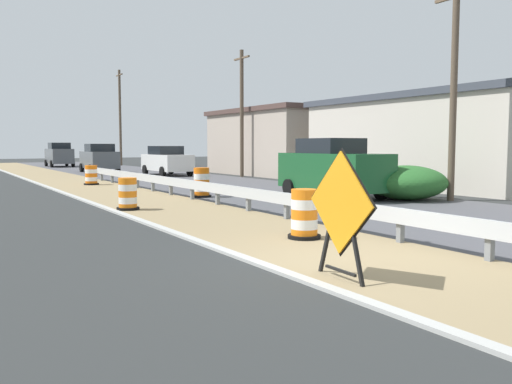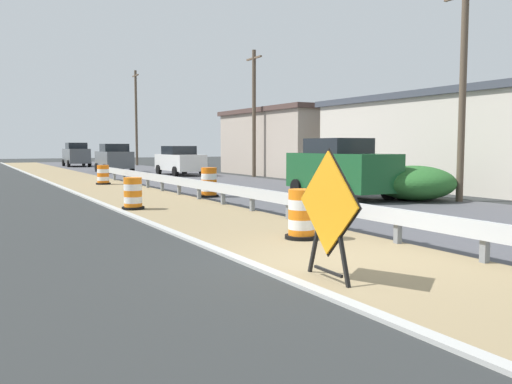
{
  "view_description": "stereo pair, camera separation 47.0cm",
  "coord_description": "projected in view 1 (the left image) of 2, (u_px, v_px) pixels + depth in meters",
  "views": [
    {
      "loc": [
        -5.81,
        -6.85,
        1.95
      ],
      "look_at": [
        0.81,
        4.25,
        0.84
      ],
      "focal_mm": 37.98,
      "sensor_mm": 36.0,
      "label": 1
    },
    {
      "loc": [
        -5.41,
        -7.08,
        1.95
      ],
      "look_at": [
        0.81,
        4.25,
        0.84
      ],
      "focal_mm": 37.98,
      "sensor_mm": 36.0,
      "label": 2
    }
  ],
  "objects": [
    {
      "name": "car_mid_far_lane",
      "position": [
        167.0,
        161.0,
        35.67
      ],
      "size": [
        2.12,
        4.78,
        1.92
      ],
      "rotation": [
        0.0,
        0.0,
        -1.56
      ],
      "color": "silver",
      "rests_on": "ground"
    },
    {
      "name": "curb_near_edge",
      "position": [
        280.0,
        272.0,
        8.33
      ],
      "size": [
        0.2,
        120.0,
        0.11
      ],
      "primitive_type": "cube",
      "color": "#ADADA8",
      "rests_on": "ground"
    },
    {
      "name": "traffic_barrel_mid",
      "position": [
        202.0,
        184.0,
        20.47
      ],
      "size": [
        0.74,
        0.74,
        1.12
      ],
      "color": "orange",
      "rests_on": "ground"
    },
    {
      "name": "traffic_barrel_nearest",
      "position": [
        304.0,
        216.0,
        11.35
      ],
      "size": [
        0.7,
        0.7,
        1.04
      ],
      "color": "orange",
      "rests_on": "ground"
    },
    {
      "name": "utility_pole_near",
      "position": [
        454.0,
        88.0,
        18.85
      ],
      "size": [
        0.24,
        1.8,
        7.57
      ],
      "color": "brown",
      "rests_on": "ground"
    },
    {
      "name": "utility_pole_mid",
      "position": [
        242.0,
        111.0,
        33.66
      ],
      "size": [
        0.24,
        1.8,
        7.84
      ],
      "color": "brown",
      "rests_on": "ground"
    },
    {
      "name": "traffic_barrel_close",
      "position": [
        128.0,
        196.0,
        16.43
      ],
      "size": [
        0.69,
        0.69,
        0.98
      ],
      "color": "orange",
      "rests_on": "ground"
    },
    {
      "name": "car_lead_near_lane",
      "position": [
        99.0,
        158.0,
        39.22
      ],
      "size": [
        2.18,
        4.24,
        2.08
      ],
      "rotation": [
        0.0,
        0.0,
        1.56
      ],
      "color": "#4C5156",
      "rests_on": "ground"
    },
    {
      "name": "bush_roadside",
      "position": [
        406.0,
        182.0,
        19.56
      ],
      "size": [
        2.9,
        2.9,
        1.24
      ],
      "primitive_type": "ellipsoid",
      "color": "#286028",
      "rests_on": "ground"
    },
    {
      "name": "roadside_shop_near",
      "position": [
        474.0,
        141.0,
        24.68
      ],
      "size": [
        7.59,
        16.12,
        4.31
      ],
      "color": "beige",
      "rests_on": "ground"
    },
    {
      "name": "utility_pole_far",
      "position": [
        120.0,
        116.0,
        52.59
      ],
      "size": [
        0.24,
        1.8,
        9.25
      ],
      "color": "brown",
      "rests_on": "ground"
    },
    {
      "name": "median_dirt_strip",
      "position": [
        372.0,
        259.0,
        9.3
      ],
      "size": [
        3.59,
        120.0,
        0.01
      ],
      "primitive_type": "cube",
      "color": "#8E7A56",
      "rests_on": "ground"
    },
    {
      "name": "roadside_shop_far",
      "position": [
        294.0,
        142.0,
        37.15
      ],
      "size": [
        8.55,
        10.71,
        4.38
      ],
      "color": "#AD9E8E",
      "rests_on": "ground"
    },
    {
      "name": "warning_sign_diamond",
      "position": [
        341.0,
        208.0,
        7.86
      ],
      "size": [
        0.14,
        1.59,
        1.93
      ],
      "rotation": [
        0.0,
        0.0,
        3.08
      ],
      "color": "black",
      "rests_on": "ground"
    },
    {
      "name": "ground_plane",
      "position": [
        345.0,
        263.0,
        9.0
      ],
      "size": [
        160.0,
        160.0,
        0.0
      ],
      "primitive_type": "plane",
      "color": "#2B2D2D"
    },
    {
      "name": "car_lead_far_lane",
      "position": [
        59.0,
        155.0,
        49.86
      ],
      "size": [
        2.11,
        4.4,
        2.21
      ],
      "rotation": [
        0.0,
        0.0,
        1.56
      ],
      "color": "#4C5156",
      "rests_on": "ground"
    },
    {
      "name": "traffic_barrel_far",
      "position": [
        91.0,
        176.0,
        26.9
      ],
      "size": [
        0.73,
        0.73,
        0.97
      ],
      "color": "orange",
      "rests_on": "ground"
    },
    {
      "name": "car_trailing_near_lane",
      "position": [
        333.0,
        168.0,
        20.31
      ],
      "size": [
        2.17,
        4.79,
        2.22
      ],
      "rotation": [
        0.0,
        0.0,
        -1.59
      ],
      "color": "#195128",
      "rests_on": "ground"
    },
    {
      "name": "guardrail_median",
      "position": [
        308.0,
        203.0,
        13.46
      ],
      "size": [
        0.18,
        40.82,
        0.71
      ],
      "color": "silver",
      "rests_on": "ground"
    }
  ]
}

